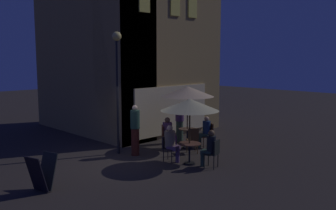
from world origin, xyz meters
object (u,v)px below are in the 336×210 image
(patio_umbrella_1, at_px, (188,92))
(cafe_chair_3, at_px, (193,138))
(patron_standing_5, at_px, (135,130))
(menu_sandwich_board, at_px, (42,173))
(cafe_chair_2, at_px, (165,135))
(patron_seated_1, at_px, (171,141))
(cafe_chair_0, at_px, (214,151))
(cafe_chair_4, at_px, (209,133))
(patio_umbrella_0, at_px, (190,105))
(patron_seated_2, at_px, (169,131))
(cafe_table_1, at_px, (187,135))
(cafe_table_0, at_px, (189,149))
(cafe_chair_1, at_px, (168,146))
(street_lamp_near_corner, at_px, (117,69))
(patron_seated_3, at_px, (205,130))
(patron_seated_0, at_px, (210,146))
(patron_standing_4, at_px, (180,123))

(patio_umbrella_1, relative_size, cafe_chair_3, 2.51)
(patron_standing_5, bearing_deg, menu_sandwich_board, 58.07)
(cafe_chair_2, distance_m, patron_seated_1, 1.79)
(cafe_chair_0, distance_m, cafe_chair_4, 2.79)
(cafe_chair_3, bearing_deg, cafe_chair_4, -46.19)
(menu_sandwich_board, xyz_separation_m, cafe_chair_0, (4.87, -1.92, 0.06))
(patio_umbrella_0, relative_size, cafe_chair_0, 2.38)
(cafe_chair_3, height_order, cafe_chair_4, cafe_chair_3)
(menu_sandwich_board, relative_size, patron_seated_2, 0.79)
(cafe_table_1, height_order, cafe_chair_4, cafe_chair_4)
(cafe_chair_3, distance_m, patron_seated_1, 1.31)
(cafe_chair_4, bearing_deg, menu_sandwich_board, 33.04)
(patio_umbrella_1, height_order, patron_seated_1, patio_umbrella_1)
(cafe_table_0, relative_size, cafe_chair_1, 0.87)
(patio_umbrella_0, height_order, patron_seated_2, patio_umbrella_0)
(cafe_chair_2, relative_size, patron_seated_2, 0.74)
(street_lamp_near_corner, bearing_deg, patron_seated_3, -28.16)
(cafe_table_1, bearing_deg, patron_seated_1, -153.86)
(cafe_chair_4, bearing_deg, street_lamp_near_corner, 4.91)
(patron_seated_1, bearing_deg, cafe_chair_1, -180.00)
(patio_umbrella_0, bearing_deg, patron_seated_0, -74.70)
(patron_seated_0, bearing_deg, cafe_chair_2, -29.08)
(patron_seated_1, height_order, patron_standing_4, patron_standing_4)
(patio_umbrella_0, distance_m, patio_umbrella_1, 2.19)
(patio_umbrella_0, bearing_deg, patio_umbrella_1, 44.54)
(cafe_table_1, distance_m, patio_umbrella_1, 1.68)
(cafe_table_0, bearing_deg, cafe_chair_0, -74.70)
(menu_sandwich_board, relative_size, patio_umbrella_1, 0.40)
(menu_sandwich_board, height_order, patron_seated_1, patron_seated_1)
(patron_seated_0, bearing_deg, cafe_chair_3, -45.79)
(cafe_table_0, bearing_deg, patio_umbrella_1, 44.54)
(menu_sandwich_board, distance_m, cafe_table_1, 6.20)
(menu_sandwich_board, height_order, cafe_chair_3, menu_sandwich_board)
(patio_umbrella_1, bearing_deg, cafe_chair_2, 140.67)
(cafe_table_0, height_order, patron_seated_1, patron_seated_1)
(cafe_chair_3, height_order, patron_seated_2, patron_seated_2)
(cafe_table_0, xyz_separation_m, patron_seated_0, (0.19, -0.70, 0.17))
(cafe_table_1, xyz_separation_m, patron_standing_5, (-2.12, 0.62, 0.39))
(menu_sandwich_board, bearing_deg, cafe_chair_1, -18.47)
(cafe_table_1, height_order, patio_umbrella_1, patio_umbrella_1)
(menu_sandwich_board, xyz_separation_m, cafe_table_1, (6.19, 0.46, 0.04))
(patron_seated_0, relative_size, patron_standing_4, 0.73)
(cafe_chair_0, bearing_deg, menu_sandwich_board, 53.20)
(street_lamp_near_corner, bearing_deg, patron_seated_0, -72.90)
(patio_umbrella_1, xyz_separation_m, cafe_chair_0, (-1.32, -2.37, -1.67))
(cafe_table_1, bearing_deg, patio_umbrella_0, -135.46)
(patron_seated_2, relative_size, patron_standing_4, 0.73)
(patron_seated_0, bearing_deg, cafe_table_1, -46.75)
(cafe_chair_1, xyz_separation_m, patron_seated_1, (0.04, -0.13, 0.19))
(cafe_chair_1, xyz_separation_m, patron_seated_0, (0.44, -1.49, 0.17))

